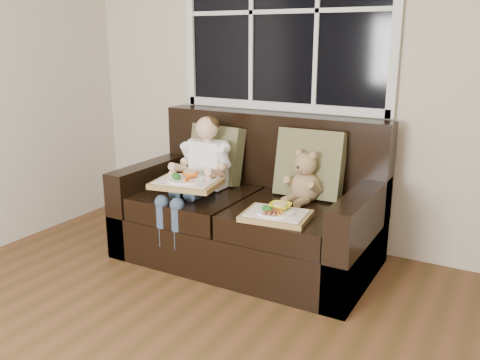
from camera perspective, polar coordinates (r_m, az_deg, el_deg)
The scene contains 8 objects.
window_back at distance 3.71m, azimuth 4.97°, elevation 18.33°, with size 1.62×0.04×1.37m.
loveseat at distance 3.49m, azimuth 1.27°, elevation -3.81°, with size 1.70×0.92×0.96m.
pillow_left at distance 3.71m, azimuth -2.72°, elevation 2.92°, with size 0.43×0.23×0.43m.
pillow_right at distance 3.38m, azimuth 7.85°, elevation 1.82°, with size 0.45×0.21×0.46m.
child at distance 3.47m, azimuth -4.44°, elevation 1.48°, with size 0.35×0.58×0.78m.
teddy_bear at distance 3.29m, azimuth 7.31°, elevation -0.06°, with size 0.23×0.28×0.35m.
tray_left at distance 3.31m, azimuth -6.01°, elevation -0.20°, with size 0.47×0.39×0.10m.
tray_right at distance 2.99m, azimuth 4.12°, elevation -3.81°, with size 0.42×0.34×0.09m.
Camera 1 is at (0.97, -0.89, 1.47)m, focal length 38.00 mm.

